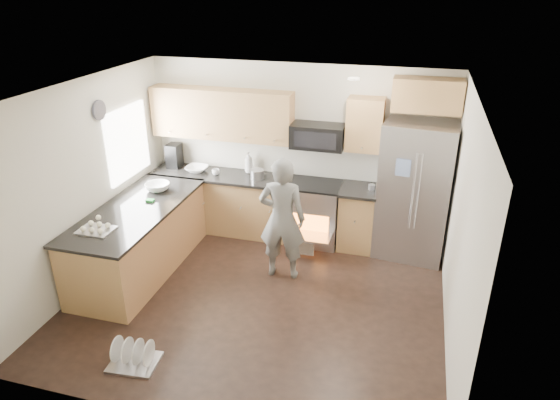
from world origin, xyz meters
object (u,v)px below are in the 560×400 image
(stove_range, at_px, (314,199))
(dish_rack, at_px, (134,357))
(refrigerator, at_px, (415,191))
(person, at_px, (282,219))

(stove_range, height_order, dish_rack, stove_range)
(stove_range, relative_size, refrigerator, 0.92)
(person, relative_size, dish_rack, 3.19)
(refrigerator, xyz_separation_m, person, (-1.63, -1.07, -0.14))
(stove_range, height_order, person, stove_range)
(person, xyz_separation_m, dish_rack, (-1.04, -2.07, -0.75))
(person, bearing_deg, dish_rack, 58.64)
(person, distance_m, dish_rack, 2.43)
(dish_rack, bearing_deg, person, 63.33)
(stove_range, bearing_deg, dish_rack, -111.66)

